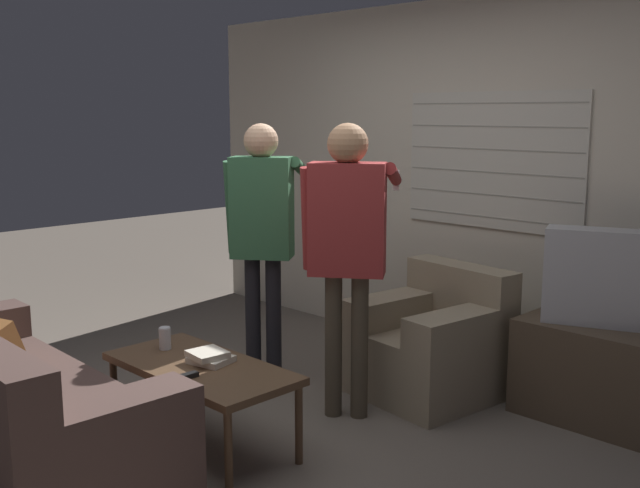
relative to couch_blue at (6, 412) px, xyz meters
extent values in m
plane|color=#665B51|center=(0.49, 1.11, -0.31)|extent=(16.00, 16.00, 0.00)
cube|color=beige|center=(0.49, 3.14, 0.96)|extent=(5.20, 0.06, 2.55)
cube|color=beige|center=(0.76, 3.10, 1.12)|extent=(1.38, 0.02, 0.93)
cube|color=gray|center=(0.76, 3.09, 0.73)|extent=(1.35, 0.00, 0.01)
cube|color=gray|center=(0.76, 3.09, 0.89)|extent=(1.35, 0.00, 0.01)
cube|color=gray|center=(0.76, 3.09, 1.04)|extent=(1.35, 0.00, 0.01)
cube|color=gray|center=(0.76, 3.09, 1.20)|extent=(1.35, 0.00, 0.01)
cube|color=gray|center=(0.76, 3.09, 1.36)|extent=(1.35, 0.00, 0.01)
cube|color=gray|center=(0.76, 3.09, 1.51)|extent=(1.35, 0.00, 0.01)
cube|color=#4C3833|center=(0.01, 0.05, -0.10)|extent=(2.10, 0.89, 0.42)
cube|color=#4C3833|center=(0.92, 0.02, 0.21)|extent=(0.27, 0.83, 0.19)
cube|color=gray|center=(0.86, 2.30, -0.10)|extent=(0.88, 0.88, 0.41)
cube|color=gray|center=(0.89, 2.59, 0.29)|extent=(0.81, 0.30, 0.39)
cube|color=gray|center=(1.13, 2.26, 0.19)|extent=(0.34, 0.81, 0.19)
cube|color=gray|center=(0.58, 2.33, 0.19)|extent=(0.34, 0.81, 0.19)
cube|color=brown|center=(0.46, 0.84, 0.13)|extent=(1.09, 0.53, 0.04)
cylinder|color=brown|center=(-0.05, 1.07, -0.10)|extent=(0.04, 0.04, 0.42)
cylinder|color=brown|center=(0.97, 1.07, -0.10)|extent=(0.04, 0.04, 0.42)
cylinder|color=brown|center=(-0.05, 0.62, -0.10)|extent=(0.04, 0.04, 0.42)
cylinder|color=brown|center=(0.97, 0.62, -0.10)|extent=(0.04, 0.04, 0.42)
cube|color=#4C3D2D|center=(1.86, 2.70, -0.03)|extent=(1.01, 0.59, 0.57)
cube|color=#B2B2B7|center=(1.86, 2.70, 0.53)|extent=(0.82, 0.48, 0.55)
cube|color=navy|center=(1.82, 2.80, 0.53)|extent=(0.65, 0.26, 0.45)
cylinder|color=black|center=(-0.06, 1.64, 0.11)|extent=(0.10, 0.10, 0.85)
cylinder|color=black|center=(0.05, 1.72, 0.11)|extent=(0.10, 0.10, 0.85)
cube|color=#336642|center=(0.00, 1.68, 0.86)|extent=(0.42, 0.39, 0.64)
sphere|color=tan|center=(0.00, 1.68, 1.27)|extent=(0.22, 0.22, 0.22)
cylinder|color=#336642|center=(-0.20, 1.59, 0.85)|extent=(0.15, 0.17, 0.61)
cylinder|color=#336642|center=(-0.01, 2.04, 1.07)|extent=(0.41, 0.53, 0.22)
cube|color=black|center=(-0.18, 2.28, 1.00)|extent=(0.07, 0.07, 0.13)
cylinder|color=#4C4233|center=(0.66, 1.64, 0.11)|extent=(0.10, 0.10, 0.85)
cylinder|color=#4C4233|center=(0.78, 1.73, 0.11)|extent=(0.10, 0.10, 0.85)
cube|color=maroon|center=(0.72, 1.69, 0.86)|extent=(0.46, 0.41, 0.64)
sphere|color=#A87A56|center=(0.72, 1.69, 1.28)|extent=(0.23, 0.23, 0.23)
cylinder|color=maroon|center=(0.51, 1.59, 0.85)|extent=(0.15, 0.17, 0.61)
cylinder|color=maroon|center=(0.74, 2.06, 1.09)|extent=(0.41, 0.53, 0.19)
cube|color=white|center=(0.57, 2.31, 1.03)|extent=(0.06, 0.06, 0.13)
cube|color=beige|center=(0.47, 0.90, 0.16)|extent=(0.24, 0.22, 0.03)
cube|color=beige|center=(0.47, 0.88, 0.20)|extent=(0.20, 0.20, 0.03)
cylinder|color=silver|center=(0.11, 0.86, 0.21)|extent=(0.07, 0.07, 0.12)
cylinder|color=silver|center=(0.11, 0.86, 0.27)|extent=(0.06, 0.06, 0.00)
cube|color=black|center=(0.58, 0.66, 0.16)|extent=(0.05, 0.13, 0.02)
camera|label=1|loc=(3.54, -1.38, 1.46)|focal=42.00mm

